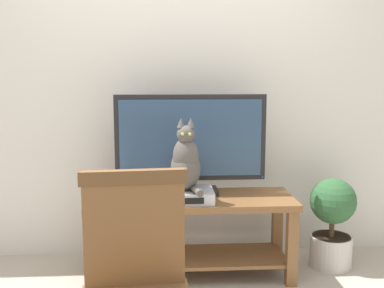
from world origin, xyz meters
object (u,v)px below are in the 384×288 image
Objects in this scene: cat at (186,163)px; wooden_chair at (136,279)px; tv at (191,141)px; book_stack at (109,194)px; potted_plant at (332,220)px; media_box at (186,195)px; tv_stand at (192,222)px.

wooden_chair is (-0.26, -1.19, -0.23)m from cat.
tv is 2.17× the size of cat.
tv is 4.40× the size of book_stack.
wooden_chair is 1.54× the size of potted_plant.
tv_stand is at bearing 60.39° from media_box.
tv is at bearing 179.01° from potted_plant.
book_stack is (-0.25, 1.28, 0.01)m from wooden_chair.
tv is at bearing 77.39° from cat.
tv_stand is 3.85× the size of media_box.
media_box is 0.56× the size of potted_plant.
tv is 0.38m from media_box.
tv reaches higher than cat.
potted_plant is (1.32, 1.37, -0.23)m from wooden_chair.
wooden_chair is (-0.31, -1.39, -0.35)m from tv.
media_box is at bearing -119.61° from tv_stand.
tv_stand is 1.34× the size of tv.
tv_stand is 0.59m from book_stack.
media_box is at bearing 77.80° from wooden_chair.
book_stack is (-0.51, 0.07, -0.01)m from media_box.
cat is at bearing -102.61° from tv.
cat is at bearing -9.87° from book_stack.
potted_plant is at bearing 9.49° from cat.
cat reaches higher than wooden_chair.
tv_stand is at bearing 76.62° from wooden_chair.
media_box is at bearing -8.27° from book_stack.
media_box is 0.51m from book_stack.
tv_stand is at bearing -175.27° from potted_plant.
tv is at bearing 76.09° from media_box.
tv is 2.86× the size of media_box.
wooden_chair is at bearing -102.20° from media_box.
tv_stand is 1.39× the size of wooden_chair.
tv is 1.46m from wooden_chair.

